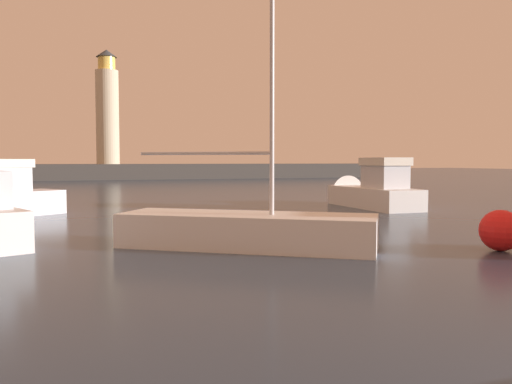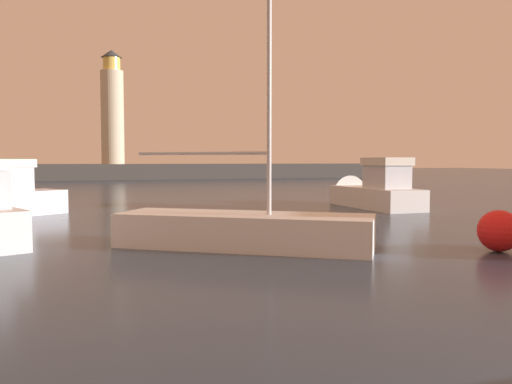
{
  "view_description": "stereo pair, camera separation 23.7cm",
  "coord_description": "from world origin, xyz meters",
  "px_view_note": "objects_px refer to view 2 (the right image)",
  "views": [
    {
      "loc": [
        -5.74,
        -1.93,
        2.29
      ],
      "look_at": [
        0.38,
        16.6,
        1.13
      ],
      "focal_mm": 36.75,
      "sensor_mm": 36.0,
      "label": 1
    },
    {
      "loc": [
        -5.51,
        -2.01,
        2.29
      ],
      "look_at": [
        0.38,
        16.6,
        1.13
      ],
      "focal_mm": 36.75,
      "sensor_mm": 36.0,
      "label": 2
    }
  ],
  "objects_px": {
    "sailboat_moored": "(244,229)",
    "mooring_buoy": "(499,231)",
    "motorboat_1": "(367,191)",
    "lighthouse": "(112,110)"
  },
  "relations": [
    {
      "from": "lighthouse",
      "to": "sailboat_moored",
      "type": "bearing_deg",
      "value": -88.8
    },
    {
      "from": "lighthouse",
      "to": "motorboat_1",
      "type": "height_order",
      "value": "lighthouse"
    },
    {
      "from": "sailboat_moored",
      "to": "mooring_buoy",
      "type": "distance_m",
      "value": 6.48
    },
    {
      "from": "motorboat_1",
      "to": "sailboat_moored",
      "type": "height_order",
      "value": "sailboat_moored"
    },
    {
      "from": "mooring_buoy",
      "to": "lighthouse",
      "type": "bearing_deg",
      "value": 97.1
    },
    {
      "from": "motorboat_1",
      "to": "mooring_buoy",
      "type": "height_order",
      "value": "motorboat_1"
    },
    {
      "from": "sailboat_moored",
      "to": "mooring_buoy",
      "type": "relative_size",
      "value": 9.28
    },
    {
      "from": "lighthouse",
      "to": "motorboat_1",
      "type": "bearing_deg",
      "value": -76.62
    },
    {
      "from": "sailboat_moored",
      "to": "motorboat_1",
      "type": "bearing_deg",
      "value": 47.4
    },
    {
      "from": "sailboat_moored",
      "to": "mooring_buoy",
      "type": "bearing_deg",
      "value": -22.89
    }
  ]
}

